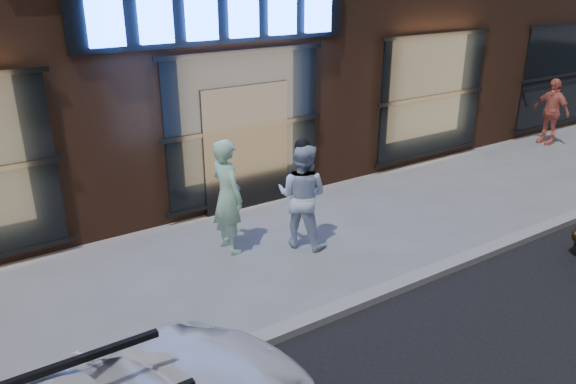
% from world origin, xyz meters
% --- Properties ---
extents(ground, '(90.00, 90.00, 0.00)m').
position_xyz_m(ground, '(0.00, 0.00, 0.00)').
color(ground, slate).
rests_on(ground, ground).
extents(curb, '(60.00, 0.25, 0.12)m').
position_xyz_m(curb, '(0.00, 0.00, 0.06)').
color(curb, gray).
rests_on(curb, ground).
extents(man_bowtie, '(0.51, 0.73, 1.92)m').
position_xyz_m(man_bowtie, '(-1.16, 2.48, 0.96)').
color(man_bowtie, '#9DCEA9').
rests_on(man_bowtie, ground).
extents(man_cap, '(1.05, 1.10, 1.79)m').
position_xyz_m(man_cap, '(-0.05, 1.97, 0.90)').
color(man_cap, white).
rests_on(man_cap, ground).
extents(passerby, '(0.44, 1.02, 1.74)m').
position_xyz_m(passerby, '(8.85, 3.29, 0.87)').
color(passerby, '#E0715C').
rests_on(passerby, ground).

